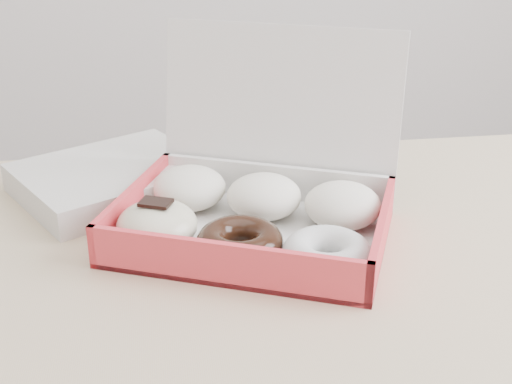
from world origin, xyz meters
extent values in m
cube|color=tan|center=(0.00, 0.00, 0.73)|extent=(1.20, 0.80, 0.04)
cube|color=silver|center=(-0.02, 0.09, 0.75)|extent=(0.38, 0.34, 0.01)
cube|color=#E3373F|center=(-0.07, -0.01, 0.78)|extent=(0.29, 0.13, 0.05)
cube|color=silver|center=(0.02, 0.19, 0.78)|extent=(0.29, 0.13, 0.05)
cube|color=#E3373F|center=(-0.16, 0.15, 0.78)|extent=(0.10, 0.22, 0.05)
cube|color=#E3373F|center=(0.12, 0.03, 0.78)|extent=(0.10, 0.22, 0.05)
cube|color=silver|center=(0.03, 0.22, 0.87)|extent=(0.31, 0.17, 0.23)
ellipsoid|color=white|center=(-0.09, 0.18, 0.78)|extent=(0.12, 0.12, 0.05)
ellipsoid|color=white|center=(0.00, 0.14, 0.78)|extent=(0.12, 0.12, 0.05)
ellipsoid|color=white|center=(0.09, 0.10, 0.78)|extent=(0.12, 0.12, 0.05)
ellipsoid|color=beige|center=(-0.14, 0.08, 0.78)|extent=(0.12, 0.12, 0.05)
cube|color=black|center=(-0.14, 0.08, 0.81)|extent=(0.04, 0.04, 0.00)
torus|color=black|center=(-0.04, 0.04, 0.77)|extent=(0.13, 0.13, 0.03)
torus|color=silver|center=(0.05, 0.00, 0.77)|extent=(0.13, 0.13, 0.03)
cube|color=silver|center=(-0.19, 0.26, 0.77)|extent=(0.31, 0.29, 0.04)
camera|label=1|loc=(-0.13, -0.66, 1.16)|focal=50.00mm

